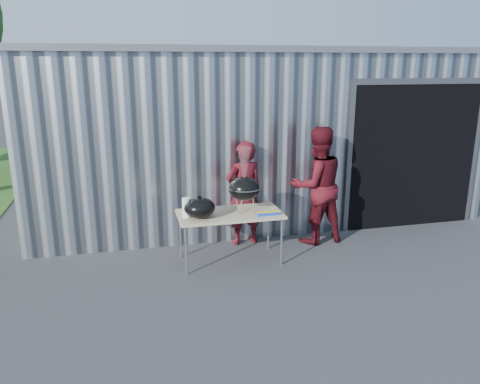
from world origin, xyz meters
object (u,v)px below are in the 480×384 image
object	(u,v)px
folding_table	(230,215)
kettle_grill	(244,184)
person_bystander	(317,186)
person_cook	(244,193)

from	to	relation	value
folding_table	kettle_grill	distance (m)	0.51
kettle_grill	person_bystander	xyz separation A→B (m)	(1.31, 0.44, -0.22)
person_cook	person_bystander	bearing A→B (deg)	160.13
kettle_grill	person_cook	world-z (taller)	kettle_grill
folding_table	person_cook	size ratio (longest dim) A/B	0.89
folding_table	person_cook	distance (m)	0.78
folding_table	person_bystander	xyz separation A→B (m)	(1.54, 0.46, 0.24)
folding_table	person_cook	xyz separation A→B (m)	(0.38, 0.67, 0.13)
folding_table	person_cook	world-z (taller)	person_cook
kettle_grill	person_cook	xyz separation A→B (m)	(0.16, 0.64, -0.33)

